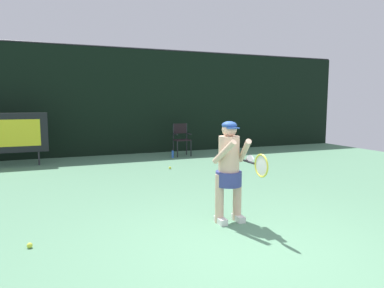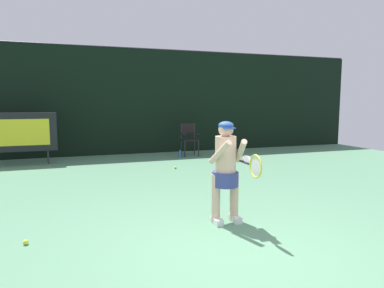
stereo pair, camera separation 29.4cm
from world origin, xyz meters
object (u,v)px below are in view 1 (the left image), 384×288
(water_bottle, at_px, (173,154))
(tennis_player, at_px, (229,167))
(tennis_ball_loose, at_px, (170,168))
(tennis_ball_spare, at_px, (30,245))
(umpire_chair, at_px, (181,137))
(tennis_racket, at_px, (260,165))
(scoreboard, at_px, (5,133))

(water_bottle, xyz_separation_m, tennis_player, (-1.14, -6.05, 0.71))
(tennis_ball_loose, bearing_deg, tennis_ball_spare, -127.19)
(umpire_chair, bearing_deg, tennis_racket, -101.67)
(scoreboard, relative_size, tennis_player, 1.45)
(scoreboard, distance_m, tennis_ball_spare, 6.32)
(water_bottle, bearing_deg, tennis_racket, -98.72)
(tennis_player, distance_m, tennis_racket, 0.68)
(tennis_player, height_order, tennis_racket, tennis_player)
(scoreboard, relative_size, tennis_ball_loose, 32.35)
(tennis_racket, xyz_separation_m, tennis_ball_spare, (-2.85, 0.71, -0.93))
(umpire_chair, relative_size, tennis_ball_spare, 15.88)
(tennis_player, height_order, tennis_ball_spare, tennis_player)
(umpire_chair, xyz_separation_m, tennis_racket, (-1.46, -7.06, 0.35))
(umpire_chair, relative_size, tennis_racket, 1.79)
(water_bottle, height_order, tennis_ball_loose, water_bottle)
(tennis_racket, bearing_deg, scoreboard, 120.97)
(umpire_chair, height_order, tennis_racket, tennis_racket)
(scoreboard, distance_m, tennis_ball_loose, 4.66)
(scoreboard, bearing_deg, tennis_ball_loose, -25.40)
(tennis_racket, distance_m, tennis_ball_spare, 3.08)
(tennis_racket, bearing_deg, umpire_chair, 80.57)
(scoreboard, bearing_deg, tennis_player, -59.53)
(umpire_chair, relative_size, tennis_player, 0.71)
(umpire_chair, relative_size, water_bottle, 4.08)
(tennis_racket, xyz_separation_m, tennis_ball_loose, (0.35, 4.93, -0.93))
(water_bottle, bearing_deg, tennis_ball_loose, -110.76)
(tennis_racket, bearing_deg, tennis_player, 101.73)
(scoreboard, distance_m, tennis_player, 7.23)
(tennis_ball_loose, bearing_deg, tennis_racket, -94.11)
(umpire_chair, height_order, tennis_player, tennis_player)
(water_bottle, bearing_deg, umpire_chair, 38.94)
(water_bottle, height_order, tennis_racket, tennis_racket)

